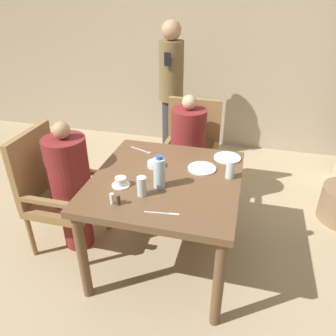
# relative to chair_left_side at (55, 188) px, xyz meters

# --- Properties ---
(ground_plane) EXTENTS (16.00, 16.00, 0.00)m
(ground_plane) POSITION_rel_chair_left_side_xyz_m (0.92, 0.00, -0.53)
(ground_plane) COLOR tan
(wall_back) EXTENTS (8.00, 0.06, 2.80)m
(wall_back) POSITION_rel_chair_left_side_xyz_m (0.92, 2.33, 0.87)
(wall_back) COLOR tan
(wall_back) RESTS_ON ground_plane
(dining_table) EXTENTS (1.03, 1.08, 0.77)m
(dining_table) POSITION_rel_chair_left_side_xyz_m (0.92, 0.00, 0.13)
(dining_table) COLOR brown
(dining_table) RESTS_ON ground_plane
(chair_left_side) EXTENTS (0.52, 0.52, 1.00)m
(chair_left_side) POSITION_rel_chair_left_side_xyz_m (0.00, 0.00, 0.00)
(chair_left_side) COLOR olive
(chair_left_side) RESTS_ON ground_plane
(diner_in_left_chair) EXTENTS (0.32, 0.32, 1.11)m
(diner_in_left_chair) POSITION_rel_chair_left_side_xyz_m (0.15, 0.00, 0.04)
(diner_in_left_chair) COLOR maroon
(diner_in_left_chair) RESTS_ON ground_plane
(chair_far_side) EXTENTS (0.52, 0.52, 1.00)m
(chair_far_side) POSITION_rel_chair_left_side_xyz_m (0.92, 0.95, 0.00)
(chair_far_side) COLOR olive
(chair_far_side) RESTS_ON ground_plane
(diner_in_far_chair) EXTENTS (0.32, 0.32, 1.13)m
(diner_in_far_chair) POSITION_rel_chair_left_side_xyz_m (0.92, 0.80, 0.05)
(diner_in_far_chair) COLOR maroon
(diner_in_far_chair) RESTS_ON ground_plane
(standing_host) EXTENTS (0.28, 0.31, 1.63)m
(standing_host) POSITION_rel_chair_left_side_xyz_m (0.53, 1.72, 0.35)
(standing_host) COLOR #2D2D33
(standing_host) RESTS_ON ground_plane
(plate_main_left) EXTENTS (0.21, 0.21, 0.01)m
(plate_main_left) POSITION_rel_chair_left_side_xyz_m (1.15, 0.19, 0.24)
(plate_main_left) COLOR white
(plate_main_left) RESTS_ON dining_table
(plate_main_right) EXTENTS (0.21, 0.21, 0.01)m
(plate_main_right) POSITION_rel_chair_left_side_xyz_m (1.31, 0.40, 0.24)
(plate_main_right) COLOR white
(plate_main_right) RESTS_ON dining_table
(teacup_with_saucer) EXTENTS (0.12, 0.12, 0.06)m
(teacup_with_saucer) POSITION_rel_chair_left_side_xyz_m (0.65, -0.17, 0.26)
(teacup_with_saucer) COLOR white
(teacup_with_saucer) RESTS_ON dining_table
(bowl_small) EXTENTS (0.12, 0.12, 0.04)m
(bowl_small) POSITION_rel_chair_left_side_xyz_m (0.80, 0.14, 0.26)
(bowl_small) COLOR white
(bowl_small) RESTS_ON dining_table
(water_bottle) EXTENTS (0.08, 0.08, 0.23)m
(water_bottle) POSITION_rel_chair_left_side_xyz_m (0.91, -0.12, 0.34)
(water_bottle) COLOR silver
(water_bottle) RESTS_ON dining_table
(glass_tall_near) EXTENTS (0.06, 0.06, 0.13)m
(glass_tall_near) POSITION_rel_chair_left_side_xyz_m (0.83, -0.24, 0.30)
(glass_tall_near) COLOR silver
(glass_tall_near) RESTS_ON dining_table
(glass_tall_mid) EXTENTS (0.06, 0.06, 0.13)m
(glass_tall_mid) POSITION_rel_chair_left_side_xyz_m (1.36, 0.12, 0.30)
(glass_tall_mid) COLOR silver
(glass_tall_mid) RESTS_ON dining_table
(salt_shaker) EXTENTS (0.03, 0.03, 0.07)m
(salt_shaker) POSITION_rel_chair_left_side_xyz_m (0.68, -0.38, 0.27)
(salt_shaker) COLOR white
(salt_shaker) RESTS_ON dining_table
(pepper_shaker) EXTENTS (0.03, 0.03, 0.07)m
(pepper_shaker) POSITION_rel_chair_left_side_xyz_m (0.72, -0.38, 0.27)
(pepper_shaker) COLOR #4C3D2D
(pepper_shaker) RESTS_ON dining_table
(fork_beside_plate) EXTENTS (0.19, 0.09, 0.00)m
(fork_beside_plate) POSITION_rel_chair_left_side_xyz_m (0.63, 0.36, 0.24)
(fork_beside_plate) COLOR silver
(fork_beside_plate) RESTS_ON dining_table
(knife_beside_plate) EXTENTS (0.21, 0.04, 0.00)m
(knife_beside_plate) POSITION_rel_chair_left_side_xyz_m (1.02, -0.40, 0.24)
(knife_beside_plate) COLOR silver
(knife_beside_plate) RESTS_ON dining_table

